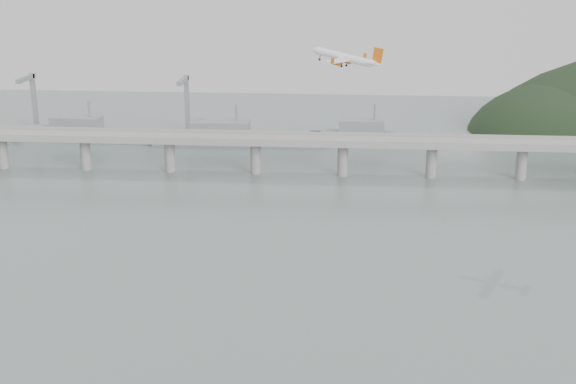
{
  "coord_description": "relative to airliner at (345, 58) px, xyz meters",
  "views": [
    {
      "loc": [
        21.72,
        -223.69,
        126.11
      ],
      "look_at": [
        0.0,
        55.0,
        36.0
      ],
      "focal_mm": 48.0,
      "sensor_mm": 36.0,
      "label": 1
    }
  ],
  "objects": [
    {
      "name": "bridge",
      "position": [
        -21.72,
        109.19,
        -64.64
      ],
      "size": [
        800.0,
        22.0,
        23.9
      ],
      "color": "gray",
      "rests_on": "ground"
    },
    {
      "name": "distant_fleet",
      "position": [
        -175.92,
        174.27,
        -76.07
      ],
      "size": [
        453.0,
        60.9,
        40.0
      ],
      "color": "slate",
      "rests_on": "ground"
    },
    {
      "name": "airliner",
      "position": [
        0.0,
        0.0,
        0.0
      ],
      "size": [
        30.89,
        29.15,
        9.07
      ],
      "rotation": [
        0.05,
        -0.15,
        2.68
      ],
      "color": "white",
      "rests_on": "ground"
    },
    {
      "name": "ground",
      "position": [
        -20.57,
        -90.81,
        -82.29
      ],
      "size": [
        900.0,
        900.0,
        0.0
      ],
      "primitive_type": "plane",
      "color": "slate",
      "rests_on": "ground"
    }
  ]
}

